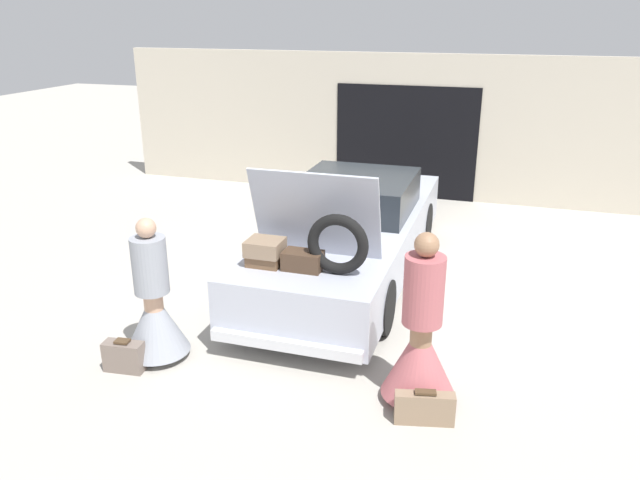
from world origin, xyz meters
TOP-DOWN VIEW (x-y plane):
  - ground_plane at (0.00, 0.00)m, footprint 40.00×40.00m
  - garage_wall_back at (0.00, 4.27)m, footprint 12.00×0.14m
  - car at (0.00, 0.00)m, footprint 1.80×5.29m
  - person_left at (-1.41, -2.82)m, footprint 0.70×0.70m
  - person_right at (1.41, -2.78)m, footprint 0.71×0.71m
  - suitcase_beside_left_person at (-1.59, -3.17)m, footprint 0.43×0.21m
  - suitcase_beside_right_person at (1.53, -3.13)m, footprint 0.56×0.25m

SIDE VIEW (x-z plane):
  - ground_plane at x=0.00m, z-range 0.00..0.00m
  - suitcase_beside_right_person at x=1.53m, z-range -0.01..0.32m
  - suitcase_beside_left_person at x=-1.59m, z-range -0.01..0.34m
  - person_left at x=-1.41m, z-range -0.24..1.35m
  - person_right at x=1.41m, z-range -0.25..1.46m
  - car at x=0.00m, z-range -0.33..1.58m
  - garage_wall_back at x=0.00m, z-range -0.01..2.79m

